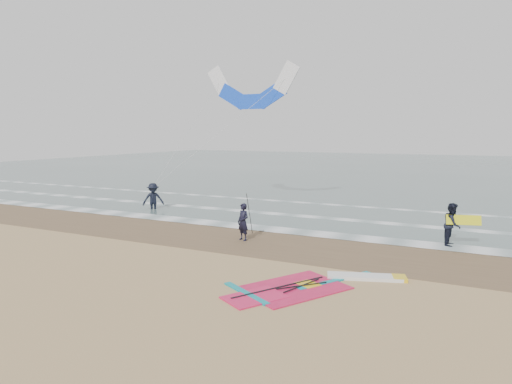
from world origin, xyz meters
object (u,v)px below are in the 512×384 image
at_px(windsurf_rig, 315,285).
at_px(person_wading, 153,193).
at_px(person_standing, 243,222).
at_px(person_walking, 452,224).
at_px(surf_kite, 252,91).

xyz_separation_m(windsurf_rig, person_wading, (-12.94, 8.71, 0.93)).
bearing_deg(person_standing, windsurf_rig, -21.95).
xyz_separation_m(windsurf_rig, person_walking, (3.35, 7.08, 0.83)).
relative_size(windsurf_rig, person_walking, 2.86).
bearing_deg(person_standing, person_wading, 172.06).
relative_size(person_wading, surf_kite, 0.26).
bearing_deg(windsurf_rig, person_standing, 137.60).
height_order(person_wading, surf_kite, surf_kite).
bearing_deg(person_wading, person_walking, -48.04).
xyz_separation_m(person_standing, person_walking, (7.93, 2.90, 0.08)).
distance_m(windsurf_rig, person_walking, 7.88).
bearing_deg(person_standing, surf_kite, 135.04).
distance_m(person_wading, surf_kite, 8.65).
distance_m(person_standing, surf_kite, 11.62).
height_order(person_standing, person_walking, person_walking).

